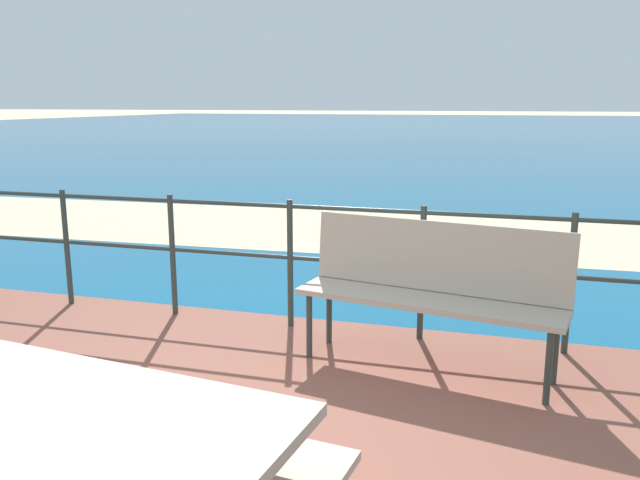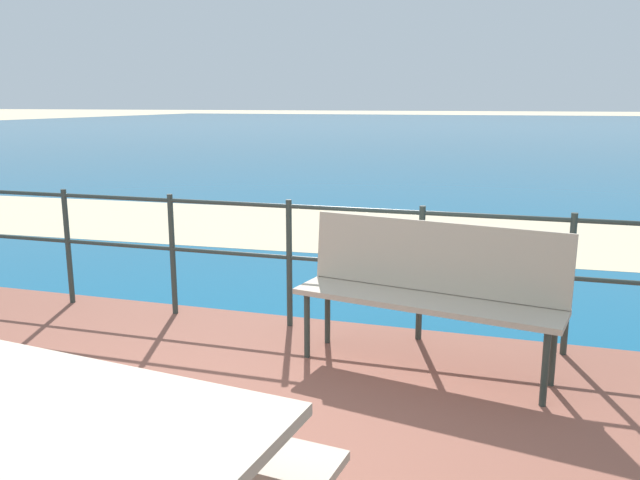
# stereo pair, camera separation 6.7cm
# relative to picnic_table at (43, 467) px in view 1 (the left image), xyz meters

# --- Properties ---
(sea_water) EXTENTS (90.00, 90.00, 0.01)m
(sea_water) POSITION_rel_picnic_table_xyz_m (-0.21, 40.55, -0.64)
(sea_water) COLOR #145B84
(sea_water) RESTS_ON ground
(beach_strip) EXTENTS (54.08, 5.21, 0.01)m
(beach_strip) POSITION_rel_picnic_table_xyz_m (-0.21, 7.01, -0.64)
(beach_strip) COLOR beige
(beach_strip) RESTS_ON ground
(picnic_table) EXTENTS (1.73, 1.55, 0.79)m
(picnic_table) POSITION_rel_picnic_table_xyz_m (0.00, 0.00, 0.00)
(picnic_table) COLOR tan
(picnic_table) RESTS_ON patio_paving
(park_bench) EXTENTS (1.72, 0.72, 0.93)m
(park_bench) POSITION_rel_picnic_table_xyz_m (0.90, 2.49, -0.02)
(park_bench) COLOR tan
(park_bench) RESTS_ON patio_paving
(railing_fence) EXTENTS (5.94, 0.04, 0.97)m
(railing_fence) POSITION_rel_picnic_table_xyz_m (-0.21, 2.96, 0.01)
(railing_fence) COLOR #2D3833
(railing_fence) RESTS_ON patio_paving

